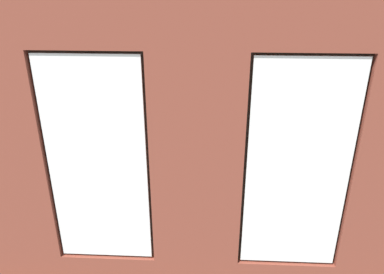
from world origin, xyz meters
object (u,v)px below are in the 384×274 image
media_console (59,171)px  potted_plant_near_tv (64,186)px  couch_by_window (157,238)px  remote_black (196,154)px  cup_ceramic (180,158)px  table_plant_small (152,154)px  candle_jar (175,154)px  potted_plant_by_left_couch (297,148)px  couch_left (341,194)px  papasan_chair (183,132)px  coffee_table (175,160)px  remote_gray (167,154)px  potted_plant_mid_room_small (248,161)px  potted_plant_corner_near_left (316,117)px  tv_flatscreen (54,139)px

media_console → potted_plant_near_tv: potted_plant_near_tv is taller
couch_by_window → remote_black: bearing=-100.2°
cup_ceramic → table_plant_small: size_ratio=0.47×
candle_jar → potted_plant_near_tv: size_ratio=0.12×
table_plant_small → potted_plant_by_left_couch: 2.76m
couch_left → papasan_chair: (2.61, -2.06, 0.12)m
coffee_table → media_console: (2.04, 0.35, -0.11)m
table_plant_small → media_console: (1.64, 0.22, -0.27)m
remote_gray → potted_plant_mid_room_small: bearing=153.8°
couch_by_window → remote_gray: couch_by_window is taller
table_plant_small → potted_plant_near_tv: size_ratio=0.22×
remote_black → potted_plant_by_left_couch: (-1.91, -0.36, -0.01)m
papasan_chair → potted_plant_near_tv: size_ratio=1.13×
cup_ceramic → media_console: (2.14, 0.22, -0.21)m
coffee_table → potted_plant_mid_room_small: size_ratio=3.58×
remote_gray → media_console: size_ratio=0.13×
cup_ceramic → media_console: 2.17m
media_console → couch_left: bearing=172.4°
media_console → potted_plant_corner_near_left: potted_plant_corner_near_left is taller
coffee_table → media_console: bearing=9.6°
couch_left → potted_plant_corner_near_left: 2.42m
tv_flatscreen → table_plant_small: bearing=-172.3°
potted_plant_near_tv → remote_black: bearing=-139.6°
coffee_table → potted_plant_by_left_couch: size_ratio=2.09×
cup_ceramic → media_console: size_ratio=0.08×
table_plant_small → papasan_chair: bearing=-111.5°
media_console → couch_by_window: bearing=137.9°
cup_ceramic → potted_plant_near_tv: potted_plant_near_tv is taller
remote_gray → potted_plant_by_left_couch: bearing=156.6°
candle_jar → media_console: candle_jar is taller
couch_by_window → media_console: bearing=-42.1°
couch_by_window → couch_left: bearing=-156.6°
papasan_chair → potted_plant_near_tv: (1.56, 2.53, 0.19)m
couch_by_window → coffee_table: size_ratio=1.34×
remote_black → candle_jar: bearing=40.2°
cup_ceramic → potted_plant_by_left_couch: potted_plant_by_left_couch is taller
coffee_table → candle_jar: size_ratio=11.16×
remote_gray → potted_plant_mid_room_small: size_ratio=0.45×
couch_left → tv_flatscreen: (4.73, -0.63, 0.55)m
remote_black → potted_plant_corner_near_left: potted_plant_corner_near_left is taller
coffee_table → papasan_chair: bearing=-93.7°
table_plant_small → tv_flatscreen: 1.69m
coffee_table → potted_plant_mid_room_small: bearing=-168.6°
couch_by_window → tv_flatscreen: 2.75m
remote_gray → media_console: (1.88, 0.45, -0.17)m
coffee_table → cup_ceramic: 0.19m
potted_plant_by_left_couch → tv_flatscreen: bearing=11.1°
couch_by_window → potted_plant_mid_room_small: size_ratio=4.81×
coffee_table → candle_jar: bearing=135.0°
potted_plant_mid_room_small → table_plant_small: bearing=12.7°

